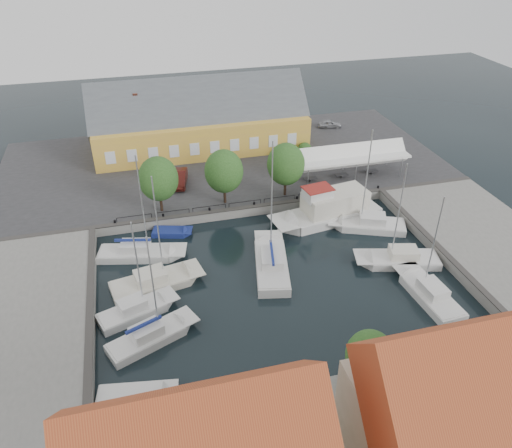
{
  "coord_description": "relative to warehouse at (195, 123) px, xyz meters",
  "views": [
    {
      "loc": [
        -10.97,
        -35.72,
        28.63
      ],
      "look_at": [
        0.0,
        6.0,
        1.5
      ],
      "focal_mm": 35.0,
      "sensor_mm": 36.0,
      "label": 1
    }
  ],
  "objects": [
    {
      "name": "warehouse",
      "position": [
        0.0,
        0.0,
        0.0
      ],
      "size": [
        28.56,
        14.0,
        9.55
      ],
      "color": "gold",
      "rests_on": "north_quay"
    },
    {
      "name": "west_quay",
      "position": [
        -19.4,
        -30.36,
        -3.93
      ],
      "size": [
        12.0,
        24.0,
        1.0
      ],
      "primitive_type": "cube",
      "color": "slate",
      "rests_on": "ground"
    },
    {
      "name": "car_red",
      "position": [
        -3.74,
        -10.59,
        -2.65
      ],
      "size": [
        2.62,
        4.99,
        1.57
      ],
      "primitive_type": "imported",
      "rotation": [
        0.0,
        0.0,
        -0.21
      ],
      "color": "#541713",
      "rests_on": "north_quay"
    },
    {
      "name": "quay_edge_fittings",
      "position": [
        2.62,
        -23.61,
        -3.37
      ],
      "size": [
        56.0,
        24.72,
        0.4
      ],
      "color": "#383533",
      "rests_on": "north_quay"
    },
    {
      "name": "trawler",
      "position": [
        11.2,
        -21.07,
        -3.41
      ],
      "size": [
        12.82,
        5.5,
        5.0
      ],
      "color": "silver",
      "rests_on": "ground"
    },
    {
      "name": "west_boat_d",
      "position": [
        -9.12,
        -34.64,
        -4.16
      ],
      "size": [
        7.62,
        4.97,
        10.11
      ],
      "color": "silver",
      "rests_on": "ground"
    },
    {
      "name": "north_quay",
      "position": [
        2.6,
        -5.36,
        -3.93
      ],
      "size": [
        56.0,
        26.0,
        1.0
      ],
      "primitive_type": "cube",
      "color": "#2D2D30",
      "rests_on": "ground"
    },
    {
      "name": "east_boat_a",
      "position": [
        14.57,
        -23.84,
        -4.17
      ],
      "size": [
        8.5,
        5.62,
        11.6
      ],
      "color": "silver",
      "rests_on": "ground"
    },
    {
      "name": "quay_trees",
      "position": [
        0.6,
        -16.36,
        0.45
      ],
      "size": [
        18.2,
        4.2,
        6.3
      ],
      "color": "black",
      "rests_on": "north_quay"
    },
    {
      "name": "center_sailboat",
      "position": [
        2.63,
        -27.93,
        -4.06
      ],
      "size": [
        4.77,
        9.87,
        13.05
      ],
      "color": "silver",
      "rests_on": "ground"
    },
    {
      "name": "east_boat_c",
      "position": [
        14.7,
        -35.54,
        -4.17
      ],
      "size": [
        2.96,
        8.09,
        10.22
      ],
      "color": "silver",
      "rests_on": "ground"
    },
    {
      "name": "east_quay",
      "position": [
        24.6,
        -30.36,
        -3.93
      ],
      "size": [
        12.0,
        24.0,
        1.0
      ],
      "primitive_type": "cube",
      "color": "slate",
      "rests_on": "ground"
    },
    {
      "name": "west_boat_c",
      "position": [
        -10.05,
        -31.27,
        -4.17
      ],
      "size": [
        7.08,
        4.33,
        9.47
      ],
      "color": "silver",
      "rests_on": "ground"
    },
    {
      "name": "west_boat_a",
      "position": [
        -9.26,
        -22.95,
        -4.16
      ],
      "size": [
        8.84,
        4.32,
        11.39
      ],
      "color": "silver",
      "rests_on": "ground"
    },
    {
      "name": "launch_nw",
      "position": [
        -5.83,
        -19.7,
        -4.34
      ],
      "size": [
        4.4,
        2.71,
        0.88
      ],
      "color": "navy",
      "rests_on": "ground"
    },
    {
      "name": "car_silver",
      "position": [
        20.43,
        2.0,
        -2.84
      ],
      "size": [
        3.66,
        2.02,
        1.18
      ],
      "primitive_type": "imported",
      "rotation": [
        0.0,
        0.0,
        1.38
      ],
      "color": "#9D9FA5",
      "rests_on": "north_quay"
    },
    {
      "name": "east_boat_b",
      "position": [
        14.64,
        -30.32,
        -4.17
      ],
      "size": [
        8.38,
        4.56,
        11.06
      ],
      "color": "silver",
      "rests_on": "ground"
    },
    {
      "name": "tent_canopy",
      "position": [
        16.6,
        -13.86,
        -0.74
      ],
      "size": [
        14.0,
        4.0,
        2.83
      ],
      "color": "white",
      "rests_on": "north_quay"
    },
    {
      "name": "launch_sw",
      "position": [
        -10.62,
        -40.0,
        -4.34
      ],
      "size": [
        5.85,
        2.99,
        0.98
      ],
      "color": "silver",
      "rests_on": "ground"
    },
    {
      "name": "townhouses",
      "position": [
        4.52,
        -51.6,
        1.4
      ],
      "size": [
        36.3,
        8.5,
        12.0
      ],
      "color": "#BDA991",
      "rests_on": "south_bank"
    },
    {
      "name": "west_boat_b",
      "position": [
        -8.22,
        -27.85,
        -4.17
      ],
      "size": [
        8.69,
        4.4,
        11.41
      ],
      "color": "beige",
      "rests_on": "ground"
    },
    {
      "name": "ground",
      "position": [
        2.6,
        -28.36,
        -4.43
      ],
      "size": [
        140.0,
        140.0,
        0.0
      ],
      "primitive_type": "plane",
      "color": "black",
      "rests_on": "ground"
    }
  ]
}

